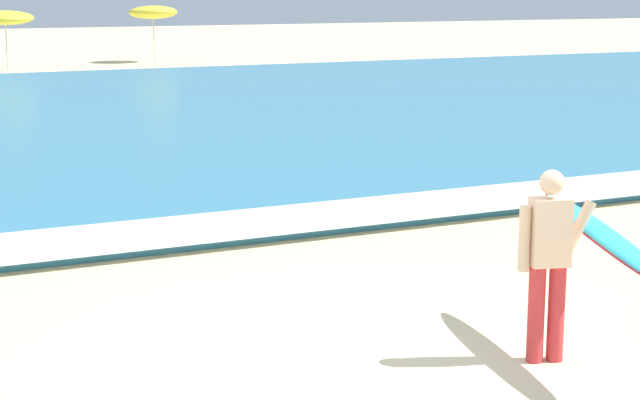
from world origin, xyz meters
TOP-DOWN VIEW (x-y plane):
  - ground_plane at (0.00, 0.00)m, footprint 160.00×160.00m
  - sea at (0.00, 18.60)m, footprint 120.00×28.00m
  - surf_foam at (0.00, 5.20)m, footprint 120.00×1.68m
  - surfer_with_board at (1.46, -0.64)m, footprint 1.31×2.75m
  - beach_umbrella_3 at (3.01, 36.13)m, footprint 2.26×2.28m
  - beach_umbrella_4 at (9.67, 37.85)m, footprint 2.14×2.15m

SIDE VIEW (x-z plane):
  - ground_plane at x=0.00m, z-range 0.00..0.00m
  - sea at x=0.00m, z-range 0.00..0.14m
  - surf_foam at x=0.00m, z-range 0.14..0.15m
  - surfer_with_board at x=1.46m, z-range 0.17..1.90m
  - beach_umbrella_3 at x=3.01m, z-range 0.87..3.27m
  - beach_umbrella_4 at x=9.67m, z-range 0.92..3.44m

